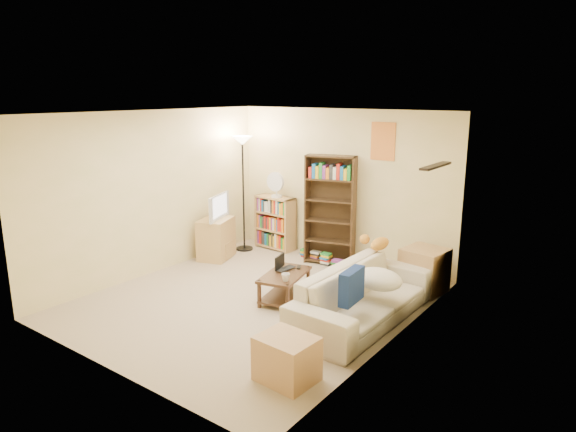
{
  "coord_description": "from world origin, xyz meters",
  "views": [
    {
      "loc": [
        4.22,
        -4.97,
        2.76
      ],
      "look_at": [
        0.05,
        0.7,
        1.05
      ],
      "focal_mm": 32.0,
      "sensor_mm": 36.0,
      "label": 1
    }
  ],
  "objects_px": {
    "coffee_table": "(285,283)",
    "tall_bookshelf": "(330,207)",
    "floor_lamp": "(243,160)",
    "tv_stand": "(216,239)",
    "television": "(215,207)",
    "mug": "(286,277)",
    "desk_fan": "(276,184)",
    "tabby_cat": "(377,243)",
    "laptop": "(288,270)",
    "short_bookshelf": "(275,223)",
    "end_cabinet": "(287,359)",
    "side_table": "(424,270)",
    "sofa": "(364,295)"
  },
  "relations": [
    {
      "from": "end_cabinet",
      "to": "floor_lamp",
      "type": "bearing_deg",
      "value": 136.54
    },
    {
      "from": "mug",
      "to": "desk_fan",
      "type": "xyz_separation_m",
      "value": [
        -1.68,
        1.97,
        0.76
      ]
    },
    {
      "from": "laptop",
      "to": "short_bookshelf",
      "type": "relative_size",
      "value": 0.35
    },
    {
      "from": "coffee_table",
      "to": "laptop",
      "type": "distance_m",
      "value": 0.19
    },
    {
      "from": "tabby_cat",
      "to": "laptop",
      "type": "bearing_deg",
      "value": -138.94
    },
    {
      "from": "coffee_table",
      "to": "end_cabinet",
      "type": "xyz_separation_m",
      "value": [
        1.21,
        -1.59,
        -0.01
      ]
    },
    {
      "from": "tabby_cat",
      "to": "laptop",
      "type": "relative_size",
      "value": 1.52
    },
    {
      "from": "tv_stand",
      "to": "short_bookshelf",
      "type": "relative_size",
      "value": 0.72
    },
    {
      "from": "tabby_cat",
      "to": "coffee_table",
      "type": "distance_m",
      "value": 1.38
    },
    {
      "from": "mug",
      "to": "floor_lamp",
      "type": "xyz_separation_m",
      "value": [
        -2.14,
        1.63,
        1.18
      ]
    },
    {
      "from": "tall_bookshelf",
      "to": "short_bookshelf",
      "type": "height_order",
      "value": "tall_bookshelf"
    },
    {
      "from": "floor_lamp",
      "to": "side_table",
      "type": "relative_size",
      "value": 3.22
    },
    {
      "from": "laptop",
      "to": "floor_lamp",
      "type": "xyz_separation_m",
      "value": [
        -1.92,
        1.29,
        1.22
      ]
    },
    {
      "from": "sofa",
      "to": "tall_bookshelf",
      "type": "height_order",
      "value": "tall_bookshelf"
    },
    {
      "from": "television",
      "to": "floor_lamp",
      "type": "relative_size",
      "value": 0.36
    },
    {
      "from": "sofa",
      "to": "tabby_cat",
      "type": "distance_m",
      "value": 1.0
    },
    {
      "from": "short_bookshelf",
      "to": "coffee_table",
      "type": "bearing_deg",
      "value": -45.82
    },
    {
      "from": "tv_stand",
      "to": "side_table",
      "type": "height_order",
      "value": "tv_stand"
    },
    {
      "from": "coffee_table",
      "to": "tall_bookshelf",
      "type": "bearing_deg",
      "value": 87.57
    },
    {
      "from": "side_table",
      "to": "end_cabinet",
      "type": "bearing_deg",
      "value": -93.59
    },
    {
      "from": "mug",
      "to": "desk_fan",
      "type": "distance_m",
      "value": 2.7
    },
    {
      "from": "sofa",
      "to": "tv_stand",
      "type": "height_order",
      "value": "tv_stand"
    },
    {
      "from": "mug",
      "to": "side_table",
      "type": "bearing_deg",
      "value": 53.26
    },
    {
      "from": "coffee_table",
      "to": "tv_stand",
      "type": "distance_m",
      "value": 2.16
    },
    {
      "from": "laptop",
      "to": "tall_bookshelf",
      "type": "bearing_deg",
      "value": 16.97
    },
    {
      "from": "coffee_table",
      "to": "tall_bookshelf",
      "type": "distance_m",
      "value": 1.84
    },
    {
      "from": "tv_stand",
      "to": "end_cabinet",
      "type": "bearing_deg",
      "value": -55.63
    },
    {
      "from": "tabby_cat",
      "to": "end_cabinet",
      "type": "bearing_deg",
      "value": -82.79
    },
    {
      "from": "side_table",
      "to": "end_cabinet",
      "type": "relative_size",
      "value": 1.15
    },
    {
      "from": "laptop",
      "to": "floor_lamp",
      "type": "distance_m",
      "value": 2.62
    },
    {
      "from": "television",
      "to": "tall_bookshelf",
      "type": "relative_size",
      "value": 0.4
    },
    {
      "from": "tv_stand",
      "to": "television",
      "type": "xyz_separation_m",
      "value": [
        -0.0,
        0.0,
        0.55
      ]
    },
    {
      "from": "tabby_cat",
      "to": "desk_fan",
      "type": "relative_size",
      "value": 1.14
    },
    {
      "from": "floor_lamp",
      "to": "tabby_cat",
      "type": "bearing_deg",
      "value": -9.72
    },
    {
      "from": "tall_bookshelf",
      "to": "television",
      "type": "bearing_deg",
      "value": -167.33
    },
    {
      "from": "television",
      "to": "sofa",
      "type": "bearing_deg",
      "value": -122.09
    },
    {
      "from": "tv_stand",
      "to": "side_table",
      "type": "relative_size",
      "value": 1.09
    },
    {
      "from": "floor_lamp",
      "to": "television",
      "type": "bearing_deg",
      "value": -95.78
    },
    {
      "from": "floor_lamp",
      "to": "coffee_table",
      "type": "bearing_deg",
      "value": -35.82
    },
    {
      "from": "tall_bookshelf",
      "to": "short_bookshelf",
      "type": "relative_size",
      "value": 1.87
    },
    {
      "from": "television",
      "to": "tall_bookshelf",
      "type": "distance_m",
      "value": 1.92
    },
    {
      "from": "mug",
      "to": "short_bookshelf",
      "type": "xyz_separation_m",
      "value": [
        -1.73,
        2.02,
        0.05
      ]
    },
    {
      "from": "television",
      "to": "laptop",
      "type": "bearing_deg",
      "value": -127.61
    },
    {
      "from": "mug",
      "to": "end_cabinet",
      "type": "relative_size",
      "value": 0.27
    },
    {
      "from": "television",
      "to": "desk_fan",
      "type": "bearing_deg",
      "value": -47.48
    },
    {
      "from": "short_bookshelf",
      "to": "end_cabinet",
      "type": "relative_size",
      "value": 1.75
    },
    {
      "from": "tabby_cat",
      "to": "sofa",
      "type": "bearing_deg",
      "value": -72.56
    },
    {
      "from": "laptop",
      "to": "coffee_table",
      "type": "bearing_deg",
      "value": -159.86
    },
    {
      "from": "mug",
      "to": "short_bookshelf",
      "type": "bearing_deg",
      "value": 130.65
    },
    {
      "from": "laptop",
      "to": "side_table",
      "type": "height_order",
      "value": "side_table"
    }
  ]
}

